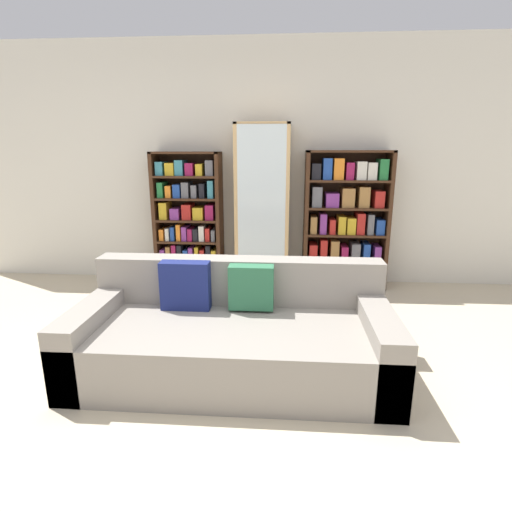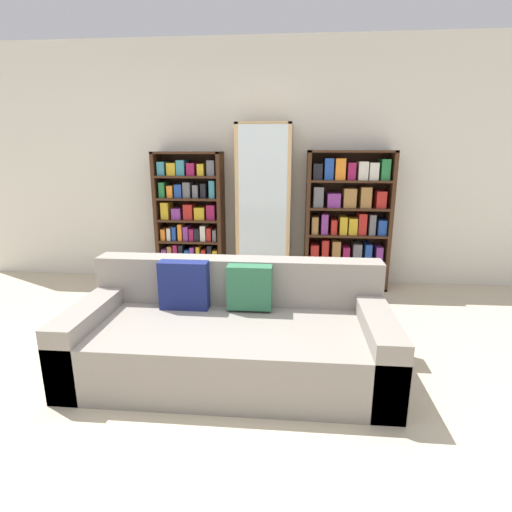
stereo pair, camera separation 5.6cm
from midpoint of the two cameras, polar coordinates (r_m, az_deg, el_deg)
name	(u,v)px [view 1 (the left image)]	position (r m, az deg, el deg)	size (l,w,h in m)	color
ground_plane	(213,406)	(2.64, -6.84, -20.57)	(16.00, 16.00, 0.00)	beige
wall_back	(249,166)	(4.68, -1.33, 12.79)	(6.71, 0.06, 2.70)	silver
couch	(234,336)	(2.88, -3.79, -11.30)	(2.15, 0.97, 0.74)	gray
bookshelf_left	(189,221)	(4.66, -9.92, 4.88)	(0.76, 0.32, 1.51)	#3D2314
display_cabinet	(262,208)	(4.49, 0.56, 6.94)	(0.59, 0.36, 1.80)	tan
bookshelf_right	(345,221)	(4.57, 12.24, 4.88)	(0.92, 0.32, 1.52)	#3D2314
wine_bottle	(299,297)	(3.90, 5.78, -5.81)	(0.08, 0.08, 0.37)	#192333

